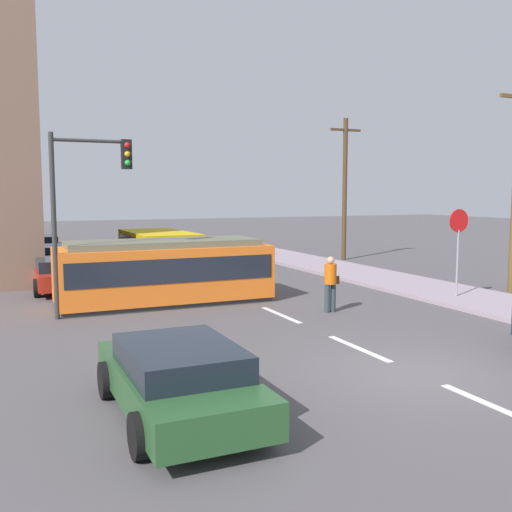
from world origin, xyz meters
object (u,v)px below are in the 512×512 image
object	(u,v)px
streetcar_tram	(164,271)
parked_sedan_furthest	(40,246)
parked_sedan_far	(63,257)
parked_sedan_near	(178,378)
city_bus	(159,249)
traffic_light_mast	(85,191)
stop_sign	(458,234)
utility_pole_mid	(345,186)
pedestrian_crossing	(331,281)
parked_sedan_mid	(60,273)

from	to	relation	value
streetcar_tram	parked_sedan_furthest	xyz separation A→B (m)	(-2.77, 16.42, -0.43)
parked_sedan_far	parked_sedan_near	bearing A→B (deg)	-90.19
city_bus	traffic_light_mast	size ratio (longest dim) A/B	1.03
parked_sedan_furthest	parked_sedan_near	bearing A→B (deg)	-88.94
stop_sign	utility_pole_mid	size ratio (longest dim) A/B	0.39
streetcar_tram	city_bus	distance (m)	7.57
parked_sedan_far	city_bus	bearing A→B (deg)	-29.71
streetcar_tram	stop_sign	size ratio (longest dim) A/B	2.32
city_bus	utility_pole_mid	bearing A→B (deg)	4.70
city_bus	parked_sedan_furthest	bearing A→B (deg)	116.38
pedestrian_crossing	traffic_light_mast	bearing A→B (deg)	161.28
parked_sedan_near	parked_sedan_mid	bearing A→B (deg)	92.34
city_bus	stop_sign	bearing A→B (deg)	-56.07
parked_sedan_mid	stop_sign	distance (m)	14.03
stop_sign	pedestrian_crossing	bearing A→B (deg)	179.81
traffic_light_mast	utility_pole_mid	world-z (taller)	utility_pole_mid
city_bus	parked_sedan_near	bearing A→B (deg)	-103.42
city_bus	traffic_light_mast	bearing A→B (deg)	-116.66
parked_sedan_mid	traffic_light_mast	bearing A→B (deg)	-86.82
streetcar_tram	parked_sedan_mid	world-z (taller)	streetcar_tram
pedestrian_crossing	parked_sedan_far	world-z (taller)	pedestrian_crossing
pedestrian_crossing	utility_pole_mid	world-z (taller)	utility_pole_mid
parked_sedan_furthest	traffic_light_mast	size ratio (longest dim) A/B	0.88
streetcar_tram	parked_sedan_mid	distance (m)	4.89
parked_sedan_far	utility_pole_mid	bearing A→B (deg)	-5.64
streetcar_tram	stop_sign	world-z (taller)	stop_sign
parked_sedan_near	parked_sedan_far	world-z (taller)	same
parked_sedan_mid	parked_sedan_far	world-z (taller)	same
parked_sedan_furthest	utility_pole_mid	distance (m)	17.21
streetcar_tram	pedestrian_crossing	size ratio (longest dim) A/B	4.01
utility_pole_mid	traffic_light_mast	bearing A→B (deg)	-147.28
parked_sedan_furthest	parked_sedan_far	bearing A→B (deg)	-85.45
parked_sedan_mid	city_bus	bearing A→B (deg)	36.80
streetcar_tram	parked_sedan_near	xyz separation A→B (m)	(-2.29, -9.44, -0.44)
streetcar_tram	utility_pole_mid	world-z (taller)	utility_pole_mid
pedestrian_crossing	parked_sedan_near	distance (m)	8.82
parked_sedan_far	traffic_light_mast	bearing A→B (deg)	-91.75
stop_sign	traffic_light_mast	xyz separation A→B (m)	(-11.54, 2.29, 1.40)
parked_sedan_mid	pedestrian_crossing	bearing A→B (deg)	-46.55
streetcar_tram	parked_sedan_furthest	bearing A→B (deg)	99.57
utility_pole_mid	streetcar_tram	bearing A→B (deg)	-145.61
streetcar_tram	city_bus	xyz separation A→B (m)	(1.72, 7.37, -0.01)
city_bus	pedestrian_crossing	distance (m)	11.05
parked_sedan_near	parked_sedan_furthest	xyz separation A→B (m)	(-0.48, 25.85, 0.00)
city_bus	parked_sedan_far	bearing A→B (deg)	150.29
parked_sedan_furthest	city_bus	bearing A→B (deg)	-63.62
parked_sedan_mid	stop_sign	bearing A→B (deg)	-32.00
parked_sedan_far	utility_pole_mid	world-z (taller)	utility_pole_mid
city_bus	parked_sedan_mid	bearing A→B (deg)	-143.20
parked_sedan_mid	parked_sedan_furthest	bearing A→B (deg)	89.67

